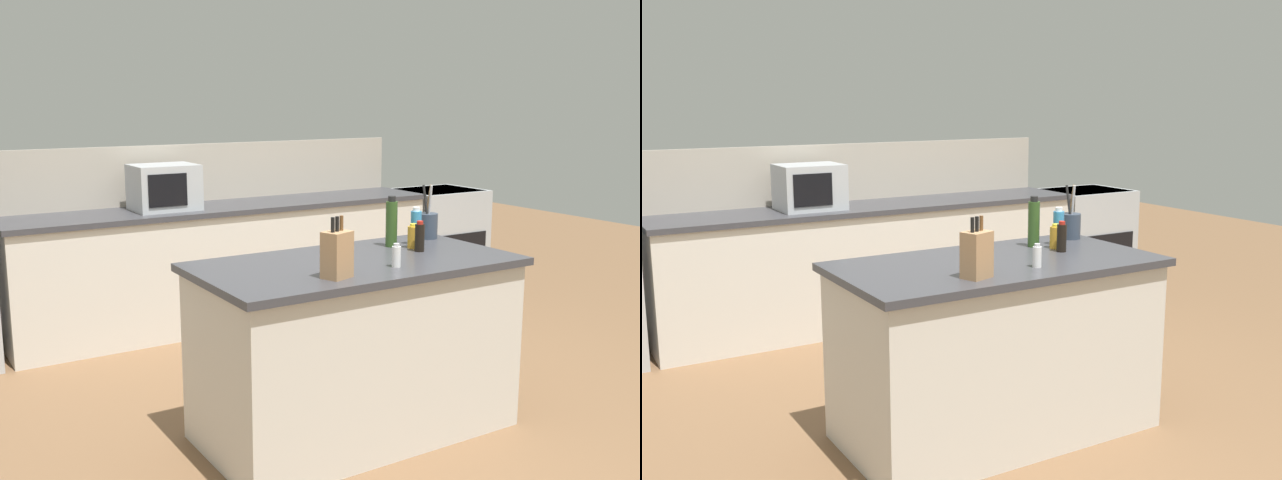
# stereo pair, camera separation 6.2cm
# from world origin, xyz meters

# --- Properties ---
(ground_plane) EXTENTS (14.00, 14.00, 0.00)m
(ground_plane) POSITION_xyz_m (0.00, 0.00, 0.00)
(ground_plane) COLOR brown
(back_counter_run) EXTENTS (3.43, 0.66, 0.94)m
(back_counter_run) POSITION_xyz_m (0.30, 2.20, 0.47)
(back_counter_run) COLOR beige
(back_counter_run) RESTS_ON ground_plane
(wall_backsplash) EXTENTS (3.39, 0.03, 0.46)m
(wall_backsplash) POSITION_xyz_m (0.30, 2.52, 1.17)
(wall_backsplash) COLOR #B2A899
(wall_backsplash) RESTS_ON back_counter_run
(kitchen_island) EXTENTS (1.67, 0.87, 0.94)m
(kitchen_island) POSITION_xyz_m (0.00, 0.00, 0.47)
(kitchen_island) COLOR beige
(kitchen_island) RESTS_ON ground_plane
(range_oven) EXTENTS (0.76, 0.65, 0.92)m
(range_oven) POSITION_xyz_m (2.44, 2.20, 0.47)
(range_oven) COLOR #ADB2B7
(range_oven) RESTS_ON ground_plane
(microwave) EXTENTS (0.47, 0.39, 0.34)m
(microwave) POSITION_xyz_m (-0.22, 2.20, 1.11)
(microwave) COLOR #ADB2B7
(microwave) RESTS_ON back_counter_run
(knife_block) EXTENTS (0.16, 0.14, 0.29)m
(knife_block) POSITION_xyz_m (-0.29, -0.27, 1.05)
(knife_block) COLOR #A87C54
(knife_block) RESTS_ON kitchen_island
(utensil_crock) EXTENTS (0.12, 0.12, 0.32)m
(utensil_crock) POSITION_xyz_m (0.71, 0.28, 1.02)
(utensil_crock) COLOR #333D4C
(utensil_crock) RESTS_ON kitchen_island
(salt_shaker) EXTENTS (0.04, 0.04, 0.12)m
(salt_shaker) POSITION_xyz_m (0.09, -0.23, 1.00)
(salt_shaker) COLOR silver
(salt_shaker) RESTS_ON kitchen_island
(olive_oil_bottle) EXTENTS (0.07, 0.07, 0.29)m
(olive_oil_bottle) POSITION_xyz_m (0.38, 0.20, 1.07)
(olive_oil_bottle) COLOR #2D4C1E
(olive_oil_bottle) RESTS_ON kitchen_island
(honey_jar) EXTENTS (0.07, 0.07, 0.14)m
(honey_jar) POSITION_xyz_m (0.46, 0.10, 1.00)
(honey_jar) COLOR gold
(honey_jar) RESTS_ON kitchen_island
(soy_sauce_bottle) EXTENTS (0.05, 0.05, 0.17)m
(soy_sauce_bottle) POSITION_xyz_m (0.43, 0.01, 1.02)
(soy_sauce_bottle) COLOR black
(soy_sauce_bottle) RESTS_ON kitchen_island
(dish_soap_bottle) EXTENTS (0.06, 0.06, 0.22)m
(dish_soap_bottle) POSITION_xyz_m (0.53, 0.16, 1.04)
(dish_soap_bottle) COLOR #3384BC
(dish_soap_bottle) RESTS_ON kitchen_island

